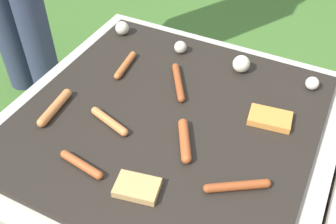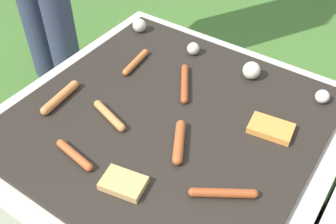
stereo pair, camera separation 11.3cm
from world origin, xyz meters
TOP-DOWN VIEW (x-y plane):
  - ground_plane at (0.00, 0.00)m, footprint 14.00×14.00m
  - grill at (0.00, 0.00)m, footprint 0.94×0.94m
  - sausage_front_center at (-0.14, -0.10)m, footprint 0.14×0.06m
  - sausage_front_left at (-0.04, 0.15)m, footprint 0.11×0.16m
  - sausage_back_right at (-0.31, -0.13)m, footprint 0.04×0.16m
  - sausage_back_left at (0.26, -0.15)m, footprint 0.15×0.10m
  - sausage_back_center at (0.09, -0.07)m, footprint 0.09×0.14m
  - sausage_mid_right at (-0.23, 0.15)m, footprint 0.04×0.15m
  - sausage_front_right at (-0.12, -0.27)m, footprint 0.14×0.04m
  - bread_slice_center at (0.27, 0.12)m, footprint 0.13×0.09m
  - bread_slice_left at (0.05, -0.26)m, footprint 0.12×0.09m
  - mushroom_row at (-0.02, 0.31)m, footprint 0.75×0.07m

SIDE VIEW (x-z plane):
  - ground_plane at x=0.00m, z-range 0.00..0.00m
  - grill at x=0.00m, z-range 0.00..0.41m
  - bread_slice_center at x=0.27m, z-range 0.41..0.43m
  - bread_slice_left at x=0.05m, z-range 0.41..0.43m
  - sausage_front_right at x=-0.12m, z-range 0.41..0.43m
  - sausage_mid_right at x=-0.23m, z-range 0.41..0.43m
  - sausage_back_left at x=0.26m, z-range 0.41..0.43m
  - sausage_front_left at x=-0.04m, z-range 0.41..0.43m
  - sausage_front_center at x=-0.14m, z-range 0.41..0.43m
  - sausage_back_right at x=-0.31m, z-range 0.41..0.44m
  - sausage_back_center at x=0.09m, z-range 0.41..0.44m
  - mushroom_row at x=-0.02m, z-range 0.41..0.47m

